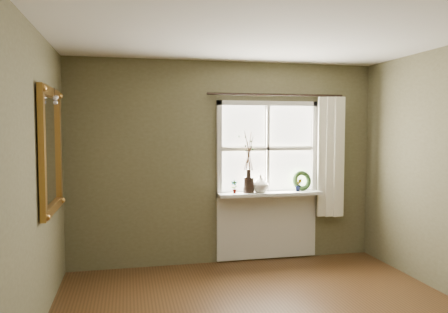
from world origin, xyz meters
TOP-DOWN VIEW (x-y plane):
  - ceiling at (0.00, 0.00)m, footprint 4.50×4.50m
  - wall_back at (0.00, 2.30)m, footprint 4.00×0.10m
  - wall_left at (-2.05, 0.00)m, footprint 0.10×4.50m
  - window_frame at (0.55, 2.23)m, footprint 1.36×0.06m
  - window_sill at (0.55, 2.12)m, footprint 1.36×0.26m
  - window_apron at (0.55, 2.23)m, footprint 1.36×0.04m
  - dark_jug at (0.26, 2.12)m, footprint 0.18×0.18m
  - cream_vase at (0.42, 2.12)m, footprint 0.22×0.22m
  - wreath at (1.01, 2.16)m, footprint 0.28×0.16m
  - potted_plant_left at (0.07, 2.12)m, footprint 0.10×0.09m
  - potted_plant_right at (0.94, 2.12)m, footprint 0.10×0.09m
  - curtain at (1.39, 2.13)m, footprint 0.36×0.12m
  - curtain_rod at (0.65, 2.17)m, footprint 1.84×0.03m
  - gilt_mirror at (-1.96, 1.20)m, footprint 0.10×1.01m

SIDE VIEW (x-z plane):
  - window_apron at x=0.55m, z-range 0.02..0.90m
  - window_sill at x=0.55m, z-range 0.88..0.92m
  - potted_plant_right at x=0.94m, z-range 0.92..1.09m
  - potted_plant_left at x=0.07m, z-range 0.92..1.09m
  - dark_jug at x=0.26m, z-range 0.92..1.12m
  - wreath at x=1.01m, z-range 0.88..1.16m
  - cream_vase at x=0.42m, z-range 0.92..1.15m
  - wall_back at x=0.00m, z-range 0.00..2.60m
  - wall_left at x=-2.05m, z-range 0.00..2.60m
  - curtain at x=1.39m, z-range 0.57..2.16m
  - window_frame at x=0.55m, z-range 0.86..2.10m
  - gilt_mirror at x=-1.96m, z-range 0.94..2.13m
  - curtain_rod at x=0.65m, z-range 2.16..2.20m
  - ceiling at x=0.00m, z-range 2.60..2.60m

